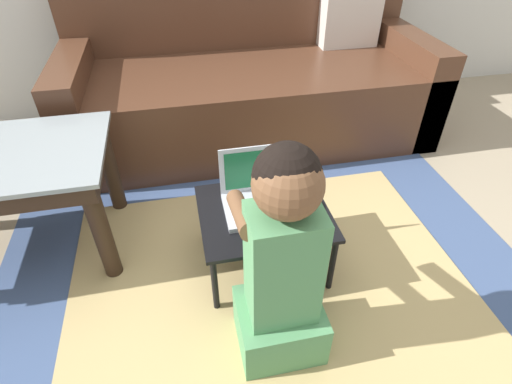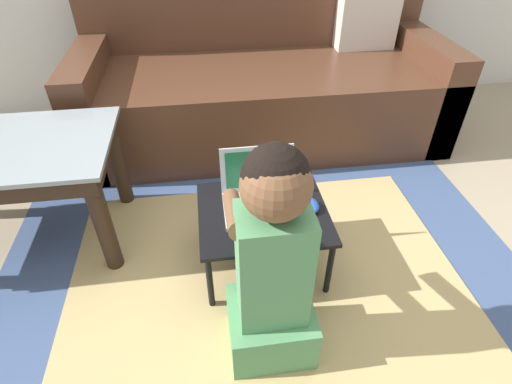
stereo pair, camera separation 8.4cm
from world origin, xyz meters
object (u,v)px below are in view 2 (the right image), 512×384
couch (263,82)px  person_seated (273,266)px  laptop (260,198)px  laptop_desk (263,217)px  computer_mouse (311,205)px

couch → person_seated: couch is taller
laptop → couch: bearing=80.6°
laptop → laptop_desk: bearing=-77.4°
laptop → computer_mouse: (0.20, -0.05, -0.02)m
couch → laptop_desk: 1.18m
laptop_desk → person_seated: (-0.03, -0.37, 0.14)m
couch → laptop_desk: bearing=-98.7°
laptop_desk → computer_mouse: (0.19, -0.01, 0.05)m
laptop_desk → laptop: 0.08m
couch → laptop: couch is taller
person_seated → couch: bearing=82.3°
laptop → computer_mouse: 0.20m
couch → computer_mouse: size_ratio=23.13×
laptop_desk → person_seated: size_ratio=0.62×
couch → person_seated: (-0.21, -1.54, 0.08)m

